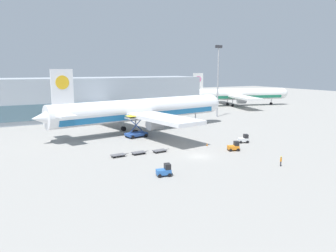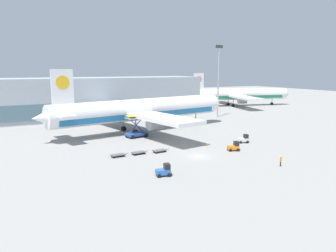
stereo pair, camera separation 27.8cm
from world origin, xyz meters
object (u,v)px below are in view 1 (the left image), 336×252
at_px(baggage_tug_mid, 234,147).
at_px(traffic_cone_near, 207,144).
at_px(baggage_dolly_lead, 118,155).
at_px(airplane_distant, 236,95).
at_px(ground_crew_near, 281,160).
at_px(baggage_dolly_third, 160,150).
at_px(airplane_main, 140,110).
at_px(scissor_lift_loader, 136,129).
at_px(baggage_tug_far, 165,171).
at_px(light_mast, 218,76).
at_px(baggage_dolly_second, 139,152).
at_px(baggage_tug_foreground, 244,139).

distance_m(baggage_tug_mid, traffic_cone_near, 6.81).
height_order(baggage_dolly_lead, traffic_cone_near, traffic_cone_near).
xyz_separation_m(airplane_distant, ground_crew_near, (-56.15, -79.42, -4.14)).
height_order(baggage_dolly_lead, baggage_dolly_third, same).
bearing_deg(baggage_tug_mid, baggage_dolly_lead, -176.30).
relative_size(baggage_tug_mid, ground_crew_near, 1.52).
bearing_deg(baggage_dolly_lead, baggage_tug_mid, -20.64).
xyz_separation_m(airplane_main, traffic_cone_near, (6.38, -23.01, -5.48)).
xyz_separation_m(scissor_lift_loader, ground_crew_near, (12.82, -35.32, -1.03)).
relative_size(baggage_tug_mid, baggage_tug_far, 1.03).
bearing_deg(baggage_dolly_lead, traffic_cone_near, -5.69).
xyz_separation_m(light_mast, baggage_dolly_second, (-45.93, -35.43, -14.08)).
bearing_deg(traffic_cone_near, light_mast, 50.60).
bearing_deg(scissor_lift_loader, baggage_tug_far, -113.56).
bearing_deg(baggage_dolly_third, airplane_main, 72.23).
bearing_deg(airplane_main, ground_crew_near, -87.18).
distance_m(light_mast, baggage_tug_far, 70.32).
relative_size(baggage_tug_foreground, baggage_dolly_second, 0.74).
distance_m(light_mast, baggage_dolly_lead, 63.03).
distance_m(airplane_distant, baggage_dolly_third, 93.12).
height_order(airplane_distant, baggage_tug_foreground, airplane_distant).
bearing_deg(baggage_tug_foreground, ground_crew_near, -90.62).
bearing_deg(baggage_dolly_third, ground_crew_near, -56.74).
bearing_deg(scissor_lift_loader, baggage_dolly_second, -120.28).
relative_size(airplane_main, baggage_tug_foreground, 20.84).
xyz_separation_m(airplane_main, baggage_tug_far, (-11.76, -37.04, -4.96)).
relative_size(airplane_main, baggage_tug_mid, 20.87).
bearing_deg(baggage_dolly_second, baggage_tug_mid, -23.88).
xyz_separation_m(airplane_distant, baggage_tug_far, (-76.78, -74.40, -4.34)).
relative_size(baggage_dolly_second, baggage_dolly_third, 1.00).
bearing_deg(baggage_tug_mid, airplane_distant, 70.08).
relative_size(baggage_tug_far, baggage_dolly_lead, 0.72).
bearing_deg(airplane_distant, baggage_tug_far, -121.11).
distance_m(baggage_tug_far, traffic_cone_near, 22.93).
bearing_deg(baggage_dolly_second, airplane_distant, 34.43).
bearing_deg(ground_crew_near, scissor_lift_loader, 81.40).
bearing_deg(scissor_lift_loader, baggage_dolly_third, -104.90).
bearing_deg(baggage_tug_foreground, baggage_dolly_third, -162.92).
bearing_deg(baggage_tug_foreground, airplane_distant, 72.14).
height_order(light_mast, airplane_distant, light_mast).
xyz_separation_m(baggage_tug_foreground, baggage_tug_far, (-27.50, -12.56, 0.00)).
xyz_separation_m(baggage_dolly_third, ground_crew_near, (14.48, -18.93, 0.69)).
xyz_separation_m(scissor_lift_loader, baggage_tug_foreground, (19.68, -17.74, -1.23)).
distance_m(airplane_main, ground_crew_near, 43.26).
relative_size(baggage_tug_mid, baggage_dolly_second, 0.74).
height_order(baggage_tug_foreground, baggage_tug_far, same).
relative_size(baggage_dolly_lead, ground_crew_near, 2.06).
relative_size(airplane_main, traffic_cone_near, 79.07).
bearing_deg(baggage_dolly_lead, baggage_tug_far, -83.89).
xyz_separation_m(light_mast, baggage_tug_mid, (-27.01, -42.21, -13.59)).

